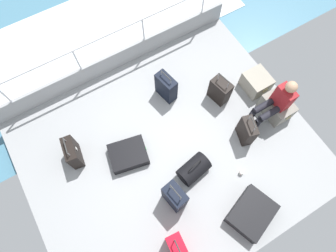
% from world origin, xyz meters
% --- Properties ---
extents(ground_plane, '(4.40, 5.20, 0.06)m').
position_xyz_m(ground_plane, '(0.00, 0.00, -0.03)').
color(ground_plane, '#939699').
extents(gunwale_port, '(0.06, 5.20, 0.45)m').
position_xyz_m(gunwale_port, '(-2.17, 0.00, 0.23)').
color(gunwale_port, '#939699').
rests_on(gunwale_port, ground_plane).
extents(railing_port, '(0.04, 4.20, 1.02)m').
position_xyz_m(railing_port, '(-2.17, 0.00, 0.78)').
color(railing_port, silver).
rests_on(railing_port, ground_plane).
extents(sea_wake, '(12.00, 12.00, 0.01)m').
position_xyz_m(sea_wake, '(-3.60, 0.00, -0.34)').
color(sea_wake, teal).
rests_on(sea_wake, ground_plane).
extents(cargo_crate_0, '(0.53, 0.46, 0.36)m').
position_xyz_m(cargo_crate_0, '(-0.30, 2.19, 0.18)').
color(cargo_crate_0, '#9E9989').
rests_on(cargo_crate_0, ground_plane).
extents(cargo_crate_1, '(0.62, 0.41, 0.40)m').
position_xyz_m(cargo_crate_1, '(0.34, 2.18, 0.20)').
color(cargo_crate_1, gray).
rests_on(cargo_crate_1, ground_plane).
extents(passenger_seated, '(0.34, 0.66, 1.10)m').
position_xyz_m(passenger_seated, '(0.34, 1.99, 0.58)').
color(passenger_seated, maroon).
rests_on(passenger_seated, ground_plane).
extents(suitcase_0, '(0.46, 0.30, 0.71)m').
position_xyz_m(suitcase_0, '(-1.07, 0.55, 0.30)').
color(suitcase_0, black).
rests_on(suitcase_0, ground_plane).
extents(suitcase_1, '(0.66, 0.76, 0.21)m').
position_xyz_m(suitcase_1, '(-0.30, -0.70, 0.10)').
color(suitcase_1, black).
rests_on(suitcase_1, ground_plane).
extents(suitcase_2, '(0.43, 0.31, 0.88)m').
position_xyz_m(suitcase_2, '(0.80, -0.38, 0.34)').
color(suitcase_2, black).
rests_on(suitcase_2, ground_plane).
extents(suitcase_3, '(0.47, 0.26, 0.69)m').
position_xyz_m(suitcase_3, '(-0.78, -1.53, 0.27)').
color(suitcase_3, black).
rests_on(suitcase_3, ground_plane).
extents(suitcase_4, '(0.45, 0.26, 0.92)m').
position_xyz_m(suitcase_4, '(1.49, -0.75, 0.35)').
color(suitcase_4, '#B70C1E').
rests_on(suitcase_4, ground_plane).
extents(suitcase_5, '(0.42, 0.29, 0.72)m').
position_xyz_m(suitcase_5, '(0.46, 1.35, 0.28)').
color(suitcase_5, black).
rests_on(suitcase_5, ground_plane).
extents(suitcase_6, '(0.80, 0.90, 0.26)m').
position_xyz_m(suitcase_6, '(1.67, 0.60, 0.13)').
color(suitcase_6, black).
rests_on(suitcase_6, ground_plane).
extents(suitcase_7, '(0.44, 0.33, 0.74)m').
position_xyz_m(suitcase_7, '(-0.48, 1.42, 0.27)').
color(suitcase_7, black).
rests_on(suitcase_7, ground_plane).
extents(duffel_bag, '(0.45, 0.60, 0.51)m').
position_xyz_m(duffel_bag, '(0.55, 0.17, 0.18)').
color(duffel_bag, black).
rests_on(duffel_bag, ground_plane).
extents(paper_cup, '(0.08, 0.08, 0.10)m').
position_xyz_m(paper_cup, '(1.01, 0.90, 0.05)').
color(paper_cup, white).
rests_on(paper_cup, ground_plane).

